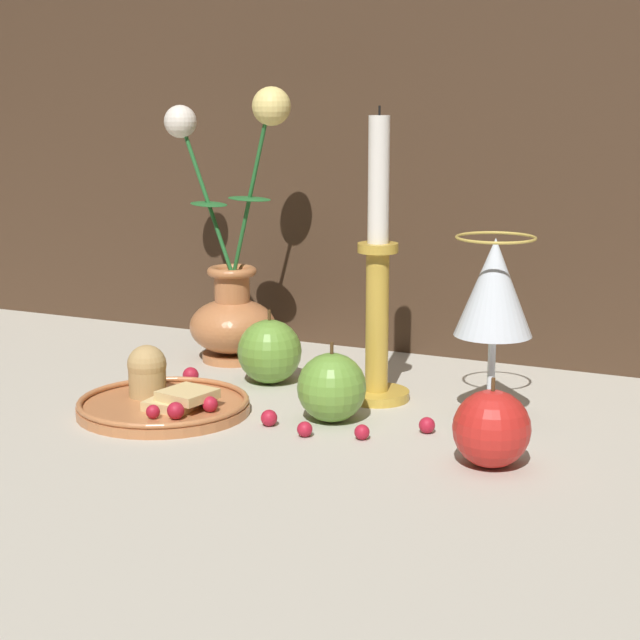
# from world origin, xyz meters

# --- Properties ---
(ground_plane) EXTENTS (2.40, 2.40, 0.00)m
(ground_plane) POSITION_xyz_m (0.00, 0.00, 0.00)
(ground_plane) COLOR #B7B2A3
(ground_plane) RESTS_ON ground
(vase) EXTENTS (0.17, 0.11, 0.34)m
(vase) POSITION_xyz_m (-0.18, 0.16, 0.09)
(vase) COLOR #B77042
(vase) RESTS_ON ground_plane
(plate_with_pastries) EXTENTS (0.18, 0.18, 0.07)m
(plate_with_pastries) POSITION_xyz_m (-0.13, -0.07, 0.01)
(plate_with_pastries) COLOR #B77042
(plate_with_pastries) RESTS_ON ground_plane
(wine_glass) EXTENTS (0.08, 0.08, 0.19)m
(wine_glass) POSITION_xyz_m (0.19, 0.05, 0.13)
(wine_glass) COLOR silver
(wine_glass) RESTS_ON ground_plane
(candlestick) EXTENTS (0.07, 0.07, 0.32)m
(candlestick) POSITION_xyz_m (0.05, 0.07, 0.12)
(candlestick) COLOR gold
(candlestick) RESTS_ON ground_plane
(apple_beside_vase) EXTENTS (0.07, 0.07, 0.08)m
(apple_beside_vase) POSITION_xyz_m (0.04, -0.02, 0.04)
(apple_beside_vase) COLOR #669938
(apple_beside_vase) RESTS_ON ground_plane
(apple_near_glass) EXTENTS (0.07, 0.07, 0.09)m
(apple_near_glass) POSITION_xyz_m (-0.08, 0.08, 0.04)
(apple_near_glass) COLOR #669938
(apple_near_glass) RESTS_ON ground_plane
(apple_at_table_edge) EXTENTS (0.07, 0.07, 0.08)m
(apple_at_table_edge) POSITION_xyz_m (0.23, -0.08, 0.04)
(apple_at_table_edge) COLOR red
(apple_at_table_edge) RESTS_ON ground_plane
(berry_near_plate) EXTENTS (0.02, 0.02, 0.02)m
(berry_near_plate) POSITION_xyz_m (-0.01, -0.06, 0.01)
(berry_near_plate) COLOR #AD192D
(berry_near_plate) RESTS_ON ground_plane
(berry_front_center) EXTENTS (0.02, 0.02, 0.02)m
(berry_front_center) POSITION_xyz_m (0.09, -0.06, 0.01)
(berry_front_center) COLOR #AD192D
(berry_front_center) RESTS_ON ground_plane
(berry_by_glass_stem) EXTENTS (0.02, 0.02, 0.02)m
(berry_by_glass_stem) POSITION_xyz_m (0.04, -0.08, 0.01)
(berry_by_glass_stem) COLOR #AD192D
(berry_by_glass_stem) RESTS_ON ground_plane
(berry_under_candlestick) EXTENTS (0.02, 0.02, 0.02)m
(berry_under_candlestick) POSITION_xyz_m (-0.17, 0.05, 0.01)
(berry_under_candlestick) COLOR #AD192D
(berry_under_candlestick) RESTS_ON ground_plane
(berry_far_right) EXTENTS (0.02, 0.02, 0.02)m
(berry_far_right) POSITION_xyz_m (0.14, -0.01, 0.01)
(berry_far_right) COLOR #AD192D
(berry_far_right) RESTS_ON ground_plane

